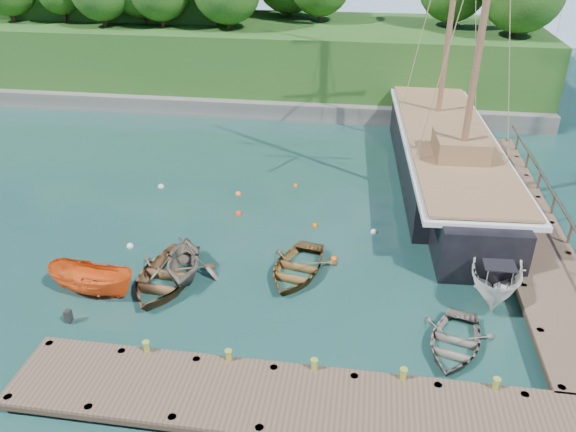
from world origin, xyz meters
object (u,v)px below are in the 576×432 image
rowboat_3 (453,348)px  motorboat_orange (95,293)px  cabin_boat_white (493,289)px  rowboat_2 (296,274)px  schooner (445,159)px  rowboat_1 (185,275)px  rowboat_0 (166,283)px

rowboat_3 → motorboat_orange: bearing=-168.7°
cabin_boat_white → rowboat_2: bearing=-168.0°
motorboat_orange → schooner: 21.56m
cabin_boat_white → rowboat_3: bearing=-106.2°
rowboat_3 → motorboat_orange: (-14.87, 1.24, 0.00)m
rowboat_1 → rowboat_3: bearing=-27.7°
rowboat_3 → rowboat_1: bearing=-179.2°
rowboat_0 → rowboat_1: size_ratio=1.34×
rowboat_0 → cabin_boat_white: bearing=10.4°
cabin_boat_white → schooner: 11.80m
rowboat_2 → rowboat_1: bearing=-158.5°
rowboat_1 → rowboat_3: 11.89m
motorboat_orange → cabin_boat_white: size_ratio=0.74×
rowboat_2 → cabin_boat_white: size_ratio=0.79×
rowboat_3 → rowboat_2: bearing=164.6°
rowboat_0 → rowboat_2: (5.60, 1.57, 0.00)m
motorboat_orange → cabin_boat_white: 17.22m
rowboat_2 → cabin_boat_white: bearing=12.6°
rowboat_0 → motorboat_orange: bearing=-153.6°
cabin_boat_white → rowboat_0: bearing=-162.0°
rowboat_1 → rowboat_2: bearing=-2.8°
rowboat_1 → schooner: bearing=33.0°
rowboat_0 → rowboat_2: bearing=19.3°
rowboat_0 → rowboat_3: size_ratio=1.28×
rowboat_0 → cabin_boat_white: cabin_boat_white is taller
motorboat_orange → schooner: (15.87, 14.53, 1.21)m
motorboat_orange → cabin_boat_white: (16.98, 2.84, 0.00)m
schooner → rowboat_2: bearing=-125.6°
rowboat_1 → rowboat_2: (4.97, 0.84, 0.00)m
rowboat_2 → schooner: bearing=69.4°
rowboat_2 → cabin_boat_white: 8.62m
rowboat_0 → schooner: size_ratio=0.17×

